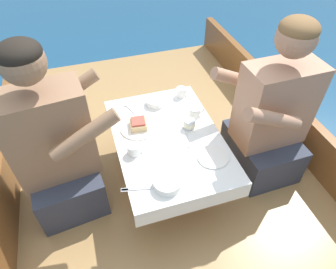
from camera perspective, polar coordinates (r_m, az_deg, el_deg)
The scene contains 21 objects.
ground_plane at distance 2.22m, azimuth -0.31°, elevation -12.21°, with size 60.00×60.00×0.00m, color navy.
boat_deck at distance 2.09m, azimuth -0.33°, elevation -9.85°, with size 1.93×3.09×0.31m, color #A87F4C.
gunwale_port at distance 1.91m, azimuth -28.66°, elevation -10.08°, with size 0.06×3.09×0.30m, color brown.
gunwale_starboard at distance 2.23m, azimuth 23.15°, elevation 1.39°, with size 0.06×3.09×0.30m, color brown.
cockpit_table at distance 1.70m, azimuth 0.00°, elevation -1.36°, with size 0.59×0.86×0.36m.
person_port at distance 1.66m, azimuth -20.46°, elevation -2.72°, with size 0.56×0.49×1.01m.
person_starboard at distance 1.83m, azimuth 18.84°, elevation 2.71°, with size 0.53×0.45×1.00m.
plate_sandwich at distance 1.74m, azimuth -5.59°, elevation 1.38°, with size 0.22×0.22×0.01m.
plate_bread at distance 1.59m, azimuth 8.55°, elevation -4.27°, with size 0.17×0.17×0.01m.
sandwich at distance 1.72m, azimuth -5.65°, elevation 2.05°, with size 0.10×0.11×0.05m.
bowl_port_near at distance 1.44m, azimuth -0.13°, elevation -9.22°, with size 0.13×0.13×0.04m.
bowl_starboard_near at distance 1.89m, azimuth -2.39°, elevation 6.37°, with size 0.12×0.12×0.04m.
coffee_cup_port at distance 1.80m, azimuth 5.14°, elevation 4.25°, with size 0.09×0.07×0.06m.
coffee_cup_starboard at distance 1.96m, azimuth 2.54°, elevation 8.12°, with size 0.09×0.06×0.06m.
coffee_cup_center at distance 1.58m, azimuth -6.50°, elevation -2.77°, with size 0.10×0.07×0.06m.
tin_can at distance 1.72m, azimuth 4.14°, elevation 1.99°, with size 0.07×0.07×0.05m.
utensil_knife_port at distance 1.88m, azimuth -4.89°, elevation 5.11°, with size 0.02×0.17×0.00m.
utensil_knife_starboard at distance 1.80m, azimuth -1.17°, elevation 3.21°, with size 0.17×0.04×0.00m.
utensil_spoon_starboard at distance 1.70m, azimuth 3.49°, elevation 0.28°, with size 0.06×0.17×0.01m.
utensil_fork_port at distance 1.45m, azimuth -6.21°, elevation -10.31°, with size 0.17×0.05×0.00m.
utensil_spoon_port at distance 1.88m, azimuth -7.17°, elevation 4.86°, with size 0.07×0.16×0.01m.
Camera 1 is at (-0.36, -1.18, 1.84)m, focal length 32.00 mm.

